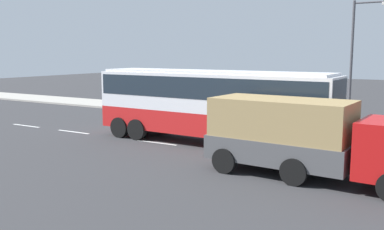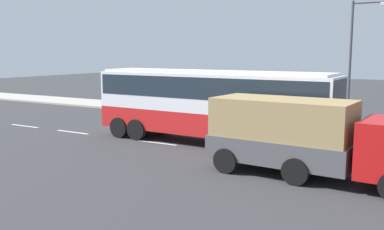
% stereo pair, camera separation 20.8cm
% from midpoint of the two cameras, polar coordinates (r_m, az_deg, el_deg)
% --- Properties ---
extents(ground_plane, '(120.00, 120.00, 0.00)m').
position_cam_midpoint_polar(ground_plane, '(22.13, 4.84, -3.64)').
color(ground_plane, '#333335').
extents(sidewalk_curb, '(80.00, 4.00, 0.15)m').
position_cam_midpoint_polar(sidewalk_curb, '(30.38, 12.37, -0.42)').
color(sidewalk_curb, '#A8A399').
rests_on(sidewalk_curb, ground_plane).
extents(lane_centreline, '(31.10, 0.16, 0.01)m').
position_cam_midpoint_polar(lane_centreline, '(23.22, -8.40, -3.12)').
color(lane_centreline, white).
rests_on(lane_centreline, ground_plane).
extents(coach_bus, '(12.46, 3.00, 3.67)m').
position_cam_midpoint_polar(coach_bus, '(21.37, 2.80, 2.12)').
color(coach_bus, red).
rests_on(coach_bus, ground_plane).
extents(cargo_truck, '(7.81, 3.03, 2.84)m').
position_cam_midpoint_polar(cargo_truck, '(16.22, 15.35, -2.72)').
color(cargo_truck, red).
rests_on(cargo_truck, ground_plane).
extents(street_lamp, '(2.07, 0.24, 7.37)m').
position_cam_midpoint_polar(street_lamp, '(27.15, 21.00, 7.39)').
color(street_lamp, '#47474C').
rests_on(street_lamp, sidewalk_curb).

